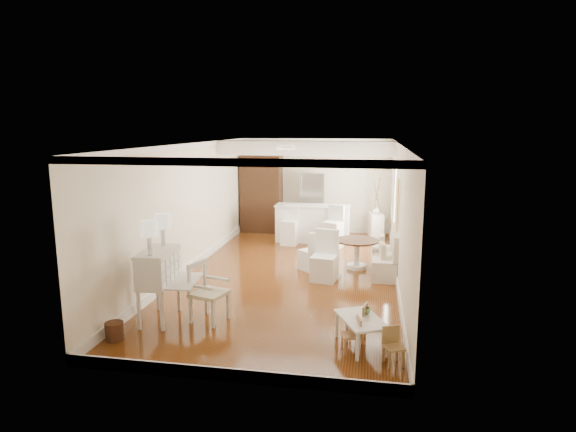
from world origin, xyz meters
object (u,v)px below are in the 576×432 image
(dining_table, at_px, (357,254))
(bar_stool_left, at_px, (289,226))
(secretary_bureau, at_px, (159,285))
(kids_chair_b, at_px, (356,322))
(sideboard, at_px, (376,226))
(slip_chair_near, at_px, (324,256))
(fridge, at_px, (324,204))
(gustavian_armchair, at_px, (209,292))
(kids_chair_a, at_px, (351,335))
(bar_stool_right, at_px, (333,227))
(kids_table, at_px, (361,332))
(pantry_cabinet, at_px, (261,194))
(kids_chair_c, at_px, (394,346))
(slip_chair_far, at_px, (311,250))
(breakfast_counter, at_px, (313,223))
(wicker_basket, at_px, (114,331))

(dining_table, distance_m, bar_stool_left, 2.68)
(secretary_bureau, distance_m, kids_chair_b, 3.24)
(secretary_bureau, distance_m, bar_stool_left, 5.58)
(kids_chair_b, relative_size, sideboard, 0.77)
(slip_chair_near, xyz_separation_m, fridge, (-0.46, 4.40, 0.38))
(gustavian_armchair, bearing_deg, fridge, 5.97)
(gustavian_armchair, height_order, dining_table, gustavian_armchair)
(secretary_bureau, xyz_separation_m, sideboard, (3.52, 6.53, -0.23))
(kids_chair_a, xyz_separation_m, bar_stool_right, (-0.75, 5.93, 0.29))
(kids_table, bearing_deg, bar_stool_right, 98.84)
(kids_chair_a, relative_size, pantry_cabinet, 0.23)
(kids_chair_c, height_order, bar_stool_right, bar_stool_right)
(kids_chair_a, height_order, bar_stool_left, bar_stool_left)
(slip_chair_far, bearing_deg, kids_chair_c, 65.73)
(kids_chair_c, bearing_deg, bar_stool_right, 79.07)
(kids_table, height_order, bar_stool_left, bar_stool_left)
(pantry_cabinet, distance_m, fridge, 1.92)
(secretary_bureau, xyz_separation_m, kids_chair_c, (3.74, -0.89, -0.34))
(bar_stool_left, xyz_separation_m, sideboard, (2.30, 1.09, -0.16))
(sideboard, bearing_deg, bar_stool_right, -140.41)
(kids_chair_a, height_order, sideboard, sideboard)
(kids_chair_c, distance_m, fridge, 8.05)
(kids_table, distance_m, kids_chair_a, 0.25)
(slip_chair_near, relative_size, breakfast_counter, 0.51)
(bar_stool_left, height_order, sideboard, bar_stool_left)
(wicker_basket, xyz_separation_m, slip_chair_near, (2.81, 3.38, 0.39))
(slip_chair_near, relative_size, sideboard, 1.35)
(slip_chair_far, height_order, bar_stool_left, bar_stool_left)
(kids_chair_a, bearing_deg, pantry_cabinet, -171.60)
(breakfast_counter, bearing_deg, fridge, 79.22)
(bar_stool_right, bearing_deg, dining_table, -46.67)
(kids_chair_c, relative_size, fridge, 0.29)
(secretary_bureau, relative_size, kids_chair_c, 2.29)
(bar_stool_right, relative_size, fridge, 0.62)
(bar_stool_right, bearing_deg, pantry_cabinet, 165.99)
(bar_stool_right, relative_size, pantry_cabinet, 0.49)
(wicker_basket, bearing_deg, kids_chair_b, 9.71)
(pantry_cabinet, height_order, fridge, pantry_cabinet)
(slip_chair_near, relative_size, bar_stool_right, 0.93)
(slip_chair_far, bearing_deg, wicker_basket, 13.09)
(kids_table, bearing_deg, breakfast_counter, 103.30)
(gustavian_armchair, distance_m, slip_chair_near, 2.94)
(secretary_bureau, bearing_deg, kids_chair_a, -15.99)
(pantry_cabinet, bearing_deg, slip_chair_near, -61.96)
(slip_chair_far, bearing_deg, slip_chair_near, 71.32)
(secretary_bureau, relative_size, kids_table, 1.37)
(pantry_cabinet, bearing_deg, breakfast_counter, -32.43)
(kids_chair_b, height_order, sideboard, sideboard)
(fridge, bearing_deg, bar_stool_right, -76.25)
(pantry_cabinet, relative_size, sideboard, 2.96)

